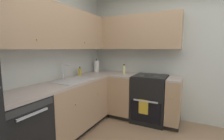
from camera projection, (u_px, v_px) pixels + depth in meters
wall_back at (34, 57)px, 2.34m from camera, size 3.55×0.05×2.58m
wall_right at (172, 55)px, 3.12m from camera, size 0.05×3.51×2.58m
dishwasher at (16, 134)px, 1.83m from camera, size 0.60×0.63×0.86m
lower_cabinets_back at (73, 107)px, 2.70m from camera, size 1.36×0.62×0.86m
countertop_back at (72, 81)px, 2.64m from camera, size 2.57×0.60×0.03m
lower_cabinets_right at (140, 98)px, 3.19m from camera, size 0.62×1.33×0.86m
countertop_right at (140, 76)px, 3.13m from camera, size 0.60×1.33×0.03m
oven_range at (150, 98)px, 3.11m from camera, size 0.68×0.62×1.04m
upper_cabinets_back at (56, 27)px, 2.45m from camera, size 2.25×0.34×0.67m
upper_cabinets_right at (132, 33)px, 3.24m from camera, size 0.32×1.88×0.67m
sink at (74, 83)px, 2.64m from camera, size 0.69×0.40×0.10m
faucet at (64, 70)px, 2.71m from camera, size 0.07×0.16×0.26m
soap_bottle at (80, 72)px, 3.09m from camera, size 0.05×0.05×0.17m
paper_towel_roll at (97, 66)px, 3.59m from camera, size 0.11×0.11×0.31m
oil_bottle at (124, 70)px, 3.26m from camera, size 0.06×0.06×0.21m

